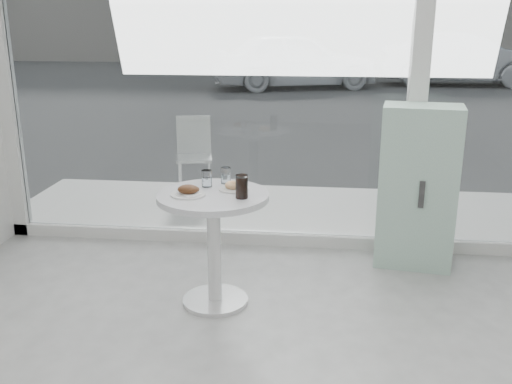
# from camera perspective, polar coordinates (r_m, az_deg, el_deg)

# --- Properties ---
(storefront) EXTENTS (5.00, 0.14, 3.00)m
(storefront) POSITION_cam_1_polar(r_m,az_deg,el_deg) (4.52, 5.53, 15.26)
(storefront) COLOR silver
(storefront) RESTS_ON ground
(main_table) EXTENTS (0.72, 0.72, 0.77)m
(main_table) POSITION_cam_1_polar(r_m,az_deg,el_deg) (3.71, -4.26, -3.39)
(main_table) COLOR silver
(main_table) RESTS_ON ground
(patio_deck) EXTENTS (5.60, 1.60, 0.05)m
(patio_deck) POSITION_cam_1_polar(r_m,az_deg,el_deg) (5.62, 4.47, -1.95)
(patio_deck) COLOR silver
(patio_deck) RESTS_ON ground
(street) EXTENTS (40.00, 24.00, 0.00)m
(street) POSITION_cam_1_polar(r_m,az_deg,el_deg) (17.61, 6.06, 10.79)
(street) COLOR #3B3B3B
(street) RESTS_ON ground
(mint_cabinet) EXTENTS (0.62, 0.46, 1.24)m
(mint_cabinet) POSITION_cam_1_polar(r_m,az_deg,el_deg) (4.48, 15.84, 0.50)
(mint_cabinet) COLOR #8AB09F
(mint_cabinet) RESTS_ON ground
(patio_chair) EXTENTS (0.42, 0.42, 0.82)m
(patio_chair) POSITION_cam_1_polar(r_m,az_deg,el_deg) (5.99, -6.20, 4.09)
(patio_chair) COLOR silver
(patio_chair) RESTS_ON patio_deck
(car_white) EXTENTS (4.85, 3.09, 1.54)m
(car_white) POSITION_cam_1_polar(r_m,az_deg,el_deg) (16.09, 3.85, 13.03)
(car_white) COLOR white
(car_white) RESTS_ON street
(car_silver) EXTENTS (4.56, 1.62, 1.50)m
(car_silver) POSITION_cam_1_polar(r_m,az_deg,el_deg) (17.80, 19.76, 12.41)
(car_silver) COLOR #97999E
(car_silver) RESTS_ON street
(plate_fritter) EXTENTS (0.22, 0.22, 0.07)m
(plate_fritter) POSITION_cam_1_polar(r_m,az_deg,el_deg) (3.61, -6.74, 0.07)
(plate_fritter) COLOR silver
(plate_fritter) RESTS_ON main_table
(plate_donut) EXTENTS (0.20, 0.20, 0.05)m
(plate_donut) POSITION_cam_1_polar(r_m,az_deg,el_deg) (3.70, -2.22, 0.51)
(plate_donut) COLOR silver
(plate_donut) RESTS_ON main_table
(water_tumbler_a) EXTENTS (0.07, 0.07, 0.11)m
(water_tumbler_a) POSITION_cam_1_polar(r_m,az_deg,el_deg) (3.78, -4.95, 1.27)
(water_tumbler_a) COLOR white
(water_tumbler_a) RESTS_ON main_table
(water_tumbler_b) EXTENTS (0.07, 0.07, 0.11)m
(water_tumbler_b) POSITION_cam_1_polar(r_m,az_deg,el_deg) (3.85, -3.05, 1.58)
(water_tumbler_b) COLOR white
(water_tumbler_b) RESTS_ON main_table
(cola_glass) EXTENTS (0.08, 0.08, 0.15)m
(cola_glass) POSITION_cam_1_polar(r_m,az_deg,el_deg) (3.52, -1.44, 0.50)
(cola_glass) COLOR white
(cola_glass) RESTS_ON main_table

